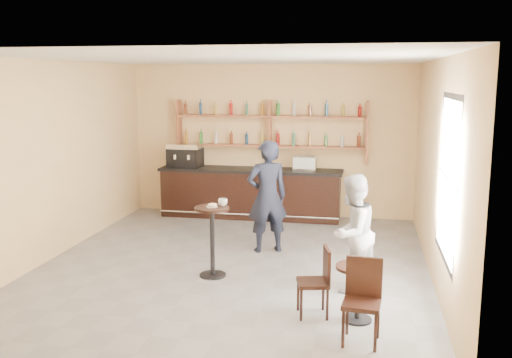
% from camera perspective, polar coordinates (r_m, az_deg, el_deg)
% --- Properties ---
extents(floor, '(7.00, 7.00, 0.00)m').
position_cam_1_polar(floor, '(9.11, -2.22, -8.59)').
color(floor, slate).
rests_on(floor, ground).
extents(ceiling, '(7.00, 7.00, 0.00)m').
position_cam_1_polar(ceiling, '(8.64, -2.37, 11.95)').
color(ceiling, white).
rests_on(ceiling, wall_back).
extents(wall_back, '(7.00, 0.00, 7.00)m').
position_cam_1_polar(wall_back, '(12.14, 1.51, 3.86)').
color(wall_back, '#E9C084').
rests_on(wall_back, floor).
extents(wall_front, '(7.00, 0.00, 7.00)m').
position_cam_1_polar(wall_front, '(5.45, -10.79, -4.10)').
color(wall_front, '#E9C084').
rests_on(wall_front, floor).
extents(wall_left, '(0.00, 7.00, 7.00)m').
position_cam_1_polar(wall_left, '(9.86, -19.53, 1.83)').
color(wall_left, '#E9C084').
rests_on(wall_left, floor).
extents(wall_right, '(0.00, 7.00, 7.00)m').
position_cam_1_polar(wall_right, '(8.56, 17.65, 0.75)').
color(wall_right, '#E9C084').
rests_on(wall_right, floor).
extents(window_pane, '(0.00, 2.00, 2.00)m').
position_cam_1_polar(window_pane, '(7.37, 18.68, 0.03)').
color(window_pane, white).
rests_on(window_pane, wall_right).
extents(window_frame, '(0.04, 1.70, 2.10)m').
position_cam_1_polar(window_frame, '(7.37, 18.63, 0.04)').
color(window_frame, black).
rests_on(window_frame, wall_right).
extents(shelf_unit, '(4.00, 0.26, 1.40)m').
position_cam_1_polar(shelf_unit, '(11.99, 1.41, 4.79)').
color(shelf_unit, brown).
rests_on(shelf_unit, wall_back).
extents(liquor_bottles, '(3.68, 0.10, 1.00)m').
position_cam_1_polar(liquor_bottles, '(11.97, 1.42, 5.60)').
color(liquor_bottles, '#8C5919').
rests_on(liquor_bottles, shelf_unit).
extents(bar_counter, '(3.84, 0.75, 1.04)m').
position_cam_1_polar(bar_counter, '(12.03, -0.54, -1.40)').
color(bar_counter, black).
rests_on(bar_counter, floor).
extents(espresso_machine, '(0.74, 0.52, 0.49)m').
position_cam_1_polar(espresso_machine, '(12.27, -7.11, 2.37)').
color(espresso_machine, black).
rests_on(espresso_machine, bar_counter).
extents(pastry_case, '(0.49, 0.40, 0.28)m').
position_cam_1_polar(pastry_case, '(11.74, 4.92, 1.55)').
color(pastry_case, silver).
rests_on(pastry_case, bar_counter).
extents(pedestal_table, '(0.65, 0.65, 1.06)m').
position_cam_1_polar(pedestal_table, '(8.50, -4.39, -6.28)').
color(pedestal_table, black).
rests_on(pedestal_table, floor).
extents(napkin, '(0.19, 0.19, 0.00)m').
position_cam_1_polar(napkin, '(8.36, -4.44, -2.79)').
color(napkin, white).
rests_on(napkin, pedestal_table).
extents(donut, '(0.17, 0.17, 0.05)m').
position_cam_1_polar(donut, '(8.34, -4.39, -2.63)').
color(donut, '#D9864F').
rests_on(donut, napkin).
extents(cup_pedestal, '(0.17, 0.17, 0.11)m').
position_cam_1_polar(cup_pedestal, '(8.41, -3.34, -2.34)').
color(cup_pedestal, white).
rests_on(cup_pedestal, pedestal_table).
extents(man_main, '(0.82, 0.71, 1.90)m').
position_cam_1_polar(man_main, '(9.58, 1.13, -1.76)').
color(man_main, black).
rests_on(man_main, floor).
extents(cafe_table, '(0.63, 0.63, 0.70)m').
position_cam_1_polar(cafe_table, '(7.14, 10.13, -11.19)').
color(cafe_table, black).
rests_on(cafe_table, floor).
extents(cup_cafe, '(0.11, 0.11, 0.08)m').
position_cam_1_polar(cup_cafe, '(7.01, 10.64, -8.23)').
color(cup_cafe, white).
rests_on(cup_cafe, cafe_table).
extents(chair_west, '(0.45, 0.45, 0.87)m').
position_cam_1_polar(chair_west, '(7.18, 5.70, -10.21)').
color(chair_west, black).
rests_on(chair_west, floor).
extents(chair_south, '(0.44, 0.44, 0.94)m').
position_cam_1_polar(chair_south, '(6.54, 10.52, -12.08)').
color(chair_south, black).
rests_on(chair_south, floor).
extents(patron_second, '(0.93, 0.99, 1.63)m').
position_cam_1_polar(patron_second, '(7.97, 9.57, -5.34)').
color(patron_second, '#A9A9AF').
rests_on(patron_second, floor).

